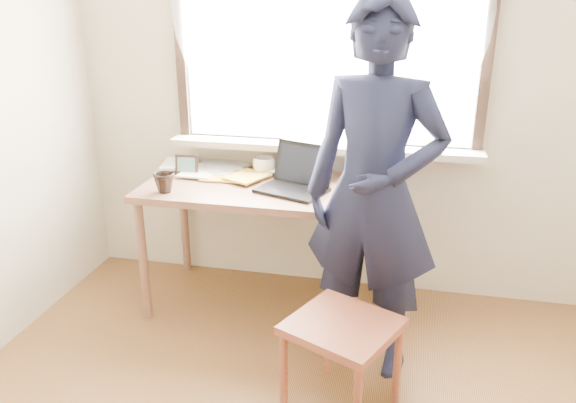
% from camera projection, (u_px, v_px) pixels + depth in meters
% --- Properties ---
extents(room_shell, '(3.52, 4.02, 2.61)m').
position_uv_depth(room_shell, '(292.00, 52.00, 1.49)').
color(room_shell, beige).
rests_on(room_shell, ground).
extents(desk, '(1.42, 0.71, 0.76)m').
position_uv_depth(desk, '(268.00, 198.00, 3.22)').
color(desk, brown).
rests_on(desk, ground).
extents(laptop, '(0.44, 0.40, 0.25)m').
position_uv_depth(laptop, '(297.00, 179.00, 3.10)').
color(laptop, black).
rests_on(laptop, desk).
extents(mug_white, '(0.17, 0.17, 0.10)m').
position_uv_depth(mug_white, '(264.00, 166.00, 3.37)').
color(mug_white, white).
rests_on(mug_white, desk).
extents(mug_dark, '(0.13, 0.13, 0.11)m').
position_uv_depth(mug_dark, '(164.00, 183.00, 3.07)').
color(mug_dark, black).
rests_on(mug_dark, desk).
extents(mouse, '(0.09, 0.07, 0.04)m').
position_uv_depth(mouse, '(357.00, 195.00, 2.99)').
color(mouse, black).
rests_on(mouse, desk).
extents(desk_clutter, '(0.84, 0.50, 0.04)m').
position_uv_depth(desk_clutter, '(213.00, 170.00, 3.41)').
color(desk_clutter, white).
rests_on(desk_clutter, desk).
extents(book_a, '(0.33, 0.36, 0.03)m').
position_uv_depth(book_a, '(205.00, 168.00, 3.46)').
color(book_a, white).
rests_on(book_a, desk).
extents(book_b, '(0.27, 0.31, 0.02)m').
position_uv_depth(book_b, '(347.00, 176.00, 3.31)').
color(book_b, white).
rests_on(book_b, desk).
extents(picture_frame, '(0.14, 0.03, 0.11)m').
position_uv_depth(picture_frame, '(187.00, 166.00, 3.37)').
color(picture_frame, black).
rests_on(picture_frame, desk).
extents(work_chair, '(0.57, 0.56, 0.45)m').
position_uv_depth(work_chair, '(342.00, 336.00, 2.45)').
color(work_chair, brown).
rests_on(work_chair, ground).
extents(person, '(0.73, 0.55, 1.81)m').
position_uv_depth(person, '(374.00, 194.00, 2.62)').
color(person, black).
rests_on(person, ground).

